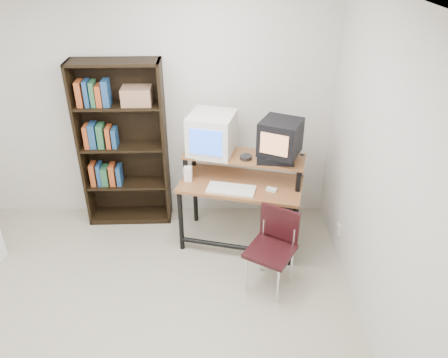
{
  "coord_description": "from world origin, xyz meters",
  "views": [
    {
      "loc": [
        0.8,
        -2.44,
        2.97
      ],
      "look_at": [
        0.82,
        1.1,
        0.93
      ],
      "focal_mm": 35.0,
      "sensor_mm": 36.0,
      "label": 1
    }
  ],
  "objects_px": {
    "pc_tower": "(280,232)",
    "school_chair": "(274,242)",
    "crt_tv": "(280,137)",
    "crt_monitor": "(212,134)",
    "computer_desk": "(241,185)",
    "bookshelf": "(123,143)"
  },
  "relations": [
    {
      "from": "pc_tower",
      "to": "school_chair",
      "type": "height_order",
      "value": "school_chair"
    },
    {
      "from": "crt_tv",
      "to": "crt_monitor",
      "type": "bearing_deg",
      "value": -170.64
    },
    {
      "from": "crt_monitor",
      "to": "pc_tower",
      "type": "xyz_separation_m",
      "value": [
        0.71,
        -0.35,
        -0.97
      ]
    },
    {
      "from": "computer_desk",
      "to": "crt_tv",
      "type": "distance_m",
      "value": 0.65
    },
    {
      "from": "crt_tv",
      "to": "school_chair",
      "type": "xyz_separation_m",
      "value": [
        -0.09,
        -0.68,
        -0.74
      ]
    },
    {
      "from": "computer_desk",
      "to": "crt_monitor",
      "type": "relative_size",
      "value": 2.49
    },
    {
      "from": "crt_monitor",
      "to": "school_chair",
      "type": "relative_size",
      "value": 0.68
    },
    {
      "from": "crt_monitor",
      "to": "crt_tv",
      "type": "distance_m",
      "value": 0.69
    },
    {
      "from": "computer_desk",
      "to": "bookshelf",
      "type": "xyz_separation_m",
      "value": [
        -1.27,
        0.47,
        0.26
      ]
    },
    {
      "from": "crt_tv",
      "to": "bookshelf",
      "type": "xyz_separation_m",
      "value": [
        -1.63,
        0.46,
        -0.27
      ]
    },
    {
      "from": "crt_tv",
      "to": "pc_tower",
      "type": "xyz_separation_m",
      "value": [
        0.04,
        -0.16,
        -1.01
      ]
    },
    {
      "from": "crt_tv",
      "to": "pc_tower",
      "type": "distance_m",
      "value": 1.02
    },
    {
      "from": "crt_tv",
      "to": "school_chair",
      "type": "distance_m",
      "value": 1.01
    },
    {
      "from": "crt_monitor",
      "to": "pc_tower",
      "type": "bearing_deg",
      "value": -11.2
    },
    {
      "from": "pc_tower",
      "to": "crt_tv",
      "type": "bearing_deg",
      "value": 124.78
    },
    {
      "from": "crt_tv",
      "to": "school_chair",
      "type": "relative_size",
      "value": 0.61
    },
    {
      "from": "bookshelf",
      "to": "computer_desk",
      "type": "bearing_deg",
      "value": -21.81
    },
    {
      "from": "pc_tower",
      "to": "bookshelf",
      "type": "distance_m",
      "value": 1.93
    },
    {
      "from": "pc_tower",
      "to": "bookshelf",
      "type": "height_order",
      "value": "bookshelf"
    },
    {
      "from": "computer_desk",
      "to": "bookshelf",
      "type": "bearing_deg",
      "value": 173.05
    },
    {
      "from": "computer_desk",
      "to": "crt_tv",
      "type": "bearing_deg",
      "value": 15.24
    },
    {
      "from": "crt_monitor",
      "to": "crt_tv",
      "type": "relative_size",
      "value": 1.11
    }
  ]
}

